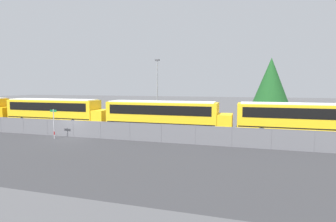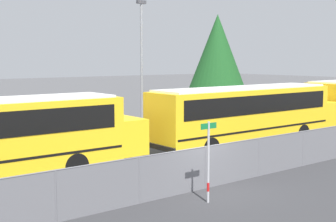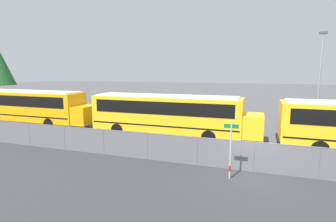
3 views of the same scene
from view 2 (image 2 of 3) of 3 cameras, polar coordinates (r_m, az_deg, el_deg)
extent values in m
plane|color=#4C4C4F|center=(18.01, 4.52, -9.41)|extent=(200.00, 200.00, 0.00)
cube|color=#9EA0A5|center=(17.81, 4.54, -6.91)|extent=(96.56, 0.03, 1.61)
cube|color=slate|center=(17.80, 4.57, -6.92)|extent=(96.56, 0.01, 1.61)
cylinder|color=slate|center=(17.64, 4.56, -4.37)|extent=(96.56, 0.05, 0.05)
cylinder|color=slate|center=(14.55, -13.54, -10.13)|extent=(0.07, 0.07, 1.61)
cylinder|color=slate|center=(15.98, -3.55, -8.46)|extent=(0.07, 0.07, 1.61)
cylinder|color=slate|center=(17.81, 4.54, -6.91)|extent=(0.07, 0.07, 1.61)
cylinder|color=slate|center=(19.93, 10.97, -5.57)|extent=(0.07, 0.07, 1.61)
cylinder|color=slate|center=(22.25, 16.10, -4.45)|extent=(0.07, 0.07, 1.61)
cube|color=yellow|center=(21.93, -5.63, -2.95)|extent=(1.43, 2.38, 1.63)
cylinder|color=black|center=(21.72, -13.98, -5.39)|extent=(1.06, 0.28, 1.06)
cylinder|color=black|center=(19.64, -11.16, -6.57)|extent=(1.06, 0.28, 1.06)
cube|color=yellow|center=(26.31, 9.31, -0.24)|extent=(11.93, 2.59, 2.72)
cube|color=black|center=(26.25, 9.33, 1.05)|extent=(10.98, 2.63, 0.98)
cube|color=black|center=(26.41, 9.28, -1.88)|extent=(11.69, 2.62, 0.10)
cube|color=yellow|center=(31.59, 17.54, -0.34)|extent=(1.43, 2.38, 1.63)
cube|color=black|center=(22.49, -1.23, -4.40)|extent=(0.12, 2.59, 0.24)
cube|color=silver|center=(26.19, 9.37, 2.82)|extent=(11.34, 2.33, 0.10)
cylinder|color=black|center=(30.02, 12.41, -2.10)|extent=(1.06, 0.28, 1.06)
cylinder|color=black|center=(28.60, 16.03, -2.62)|extent=(1.06, 0.28, 1.06)
cylinder|color=black|center=(24.83, 1.43, -3.72)|extent=(1.06, 0.28, 1.06)
cylinder|color=black|center=(23.10, 5.15, -4.52)|extent=(1.06, 0.28, 1.06)
cube|color=black|center=(32.90, 17.85, -1.26)|extent=(0.12, 2.59, 0.24)
cylinder|color=black|center=(35.47, 18.38, -0.98)|extent=(1.06, 0.28, 1.06)
cylinder|color=#B7B7BC|center=(15.98, 4.94, -6.27)|extent=(0.08, 0.08, 2.80)
cylinder|color=red|center=(16.19, 4.91, -9.21)|extent=(0.09, 0.09, 0.30)
cube|color=#147238|center=(15.76, 4.98, -1.83)|extent=(0.70, 0.02, 0.20)
cylinder|color=gray|center=(29.17, -3.22, 4.82)|extent=(0.16, 0.16, 8.18)
cube|color=#47474C|center=(29.36, -3.28, 13.12)|extent=(0.60, 0.24, 0.20)
cylinder|color=#51381E|center=(45.33, 5.96, 1.53)|extent=(0.44, 0.44, 2.12)
cone|color=#194C1E|center=(45.17, 6.03, 7.28)|extent=(5.35, 5.35, 6.96)
camera|label=1|loc=(29.16, 69.86, 2.33)|focal=28.00mm
camera|label=3|loc=(11.79, 57.90, 5.23)|focal=28.00mm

